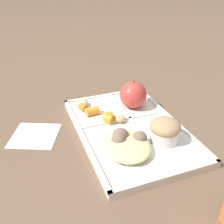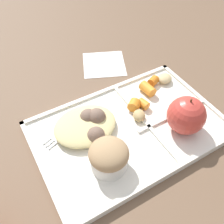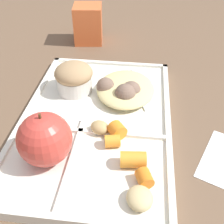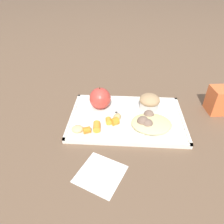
% 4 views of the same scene
% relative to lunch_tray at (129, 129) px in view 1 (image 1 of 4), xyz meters
% --- Properties ---
extents(ground, '(6.00, 6.00, 0.00)m').
position_rel_lunch_tray_xyz_m(ground, '(0.00, -0.00, -0.01)').
color(ground, brown).
extents(lunch_tray, '(0.39, 0.26, 0.02)m').
position_rel_lunch_tray_xyz_m(lunch_tray, '(0.00, 0.00, 0.00)').
color(lunch_tray, silver).
rests_on(lunch_tray, ground).
extents(green_apple, '(0.08, 0.08, 0.09)m').
position_rel_lunch_tray_xyz_m(green_apple, '(-0.10, 0.06, 0.04)').
color(green_apple, '#C63D33').
rests_on(green_apple, lunch_tray).
extents(bran_muffin, '(0.07, 0.07, 0.06)m').
position_rel_lunch_tray_xyz_m(bran_muffin, '(0.08, 0.06, 0.04)').
color(bran_muffin, silver).
rests_on(bran_muffin, lunch_tray).
extents(carrot_slice_back, '(0.03, 0.03, 0.03)m').
position_rel_lunch_tray_xyz_m(carrot_slice_back, '(-0.04, -0.04, 0.02)').
color(carrot_slice_back, orange).
rests_on(carrot_slice_back, lunch_tray).
extents(carrot_slice_diagonal, '(0.02, 0.03, 0.02)m').
position_rel_lunch_tray_xyz_m(carrot_slice_diagonal, '(-0.06, -0.04, 0.02)').
color(carrot_slice_diagonal, orange).
rests_on(carrot_slice_diagonal, lunch_tray).
extents(carrot_slice_small, '(0.03, 0.03, 0.02)m').
position_rel_lunch_tray_xyz_m(carrot_slice_small, '(-0.13, -0.09, 0.02)').
color(carrot_slice_small, orange).
rests_on(carrot_slice_small, lunch_tray).
extents(carrot_slice_edge, '(0.03, 0.04, 0.02)m').
position_rel_lunch_tray_xyz_m(carrot_slice_edge, '(-0.10, -0.07, 0.02)').
color(carrot_slice_edge, orange).
rests_on(carrot_slice_edge, lunch_tray).
extents(potato_chunk_corner, '(0.04, 0.04, 0.02)m').
position_rel_lunch_tray_xyz_m(potato_chunk_corner, '(-0.03, -0.01, 0.02)').
color(potato_chunk_corner, tan).
rests_on(potato_chunk_corner, lunch_tray).
extents(potato_chunk_small, '(0.04, 0.04, 0.02)m').
position_rel_lunch_tray_xyz_m(potato_chunk_small, '(-0.16, -0.08, 0.01)').
color(potato_chunk_small, tan).
rests_on(potato_chunk_small, lunch_tray).
extents(egg_noodle_pile, '(0.13, 0.11, 0.02)m').
position_rel_lunch_tray_xyz_m(egg_noodle_pile, '(0.08, -0.04, 0.02)').
color(egg_noodle_pile, '#D6C684').
rests_on(egg_noodle_pile, lunch_tray).
extents(meatball_front, '(0.04, 0.04, 0.04)m').
position_rel_lunch_tray_xyz_m(meatball_front, '(0.05, -0.05, 0.03)').
color(meatball_front, '#755B4C').
rests_on(meatball_front, lunch_tray).
extents(meatball_back, '(0.04, 0.04, 0.04)m').
position_rel_lunch_tray_xyz_m(meatball_back, '(0.08, -0.01, 0.02)').
color(meatball_back, '#755B4C').
rests_on(meatball_back, lunch_tray).
extents(meatball_side, '(0.04, 0.04, 0.04)m').
position_rel_lunch_tray_xyz_m(meatball_side, '(0.07, -0.06, 0.02)').
color(meatball_side, '#755B4C').
rests_on(meatball_side, lunch_tray).
extents(plastic_fork, '(0.14, 0.06, 0.00)m').
position_rel_lunch_tray_xyz_m(plastic_fork, '(0.11, -0.06, 0.01)').
color(plastic_fork, white).
rests_on(plastic_fork, lunch_tray).
extents(paper_napkin, '(0.15, 0.15, 0.00)m').
position_rel_lunch_tray_xyz_m(paper_napkin, '(-0.07, -0.23, -0.01)').
color(paper_napkin, white).
rests_on(paper_napkin, ground).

